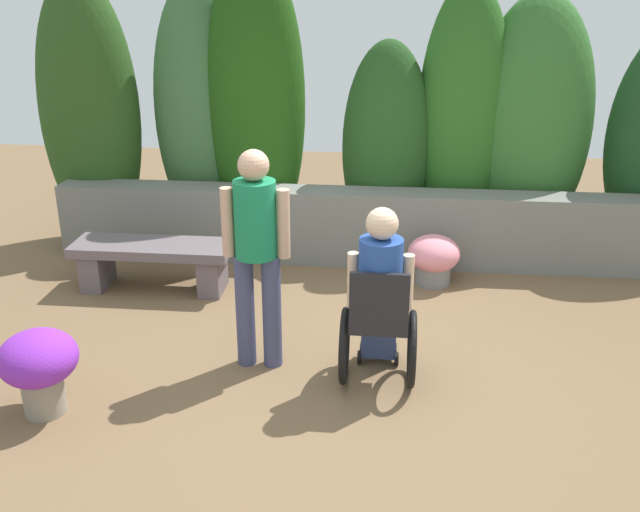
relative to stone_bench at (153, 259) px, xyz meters
The scene contains 8 objects.
ground_plane 2.24m from the stone_bench, 34.20° to the right, with size 13.66×13.66×0.00m, color brown.
stone_retaining_wall 2.03m from the stone_bench, 25.20° to the left, with size 6.08×0.37×0.75m, color slate.
hedge_backdrop 2.71m from the stone_bench, 34.53° to the left, with size 7.14×1.04×3.05m.
stone_bench is the anchor object (origin of this frame).
person_in_wheelchair 2.56m from the stone_bench, 33.52° to the right, with size 0.53×0.66×1.33m.
person_standing_companion 1.88m from the stone_bench, 45.96° to the right, with size 0.49×0.30×1.65m.
flower_pot_purple_near 2.62m from the stone_bench, ahead, with size 0.49×0.49×0.48m.
flower_pot_terracotta_by_wall 2.05m from the stone_bench, 92.88° to the right, with size 0.52×0.52×0.60m.
Camera 1 is at (0.33, -4.71, 2.78)m, focal length 40.27 mm.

